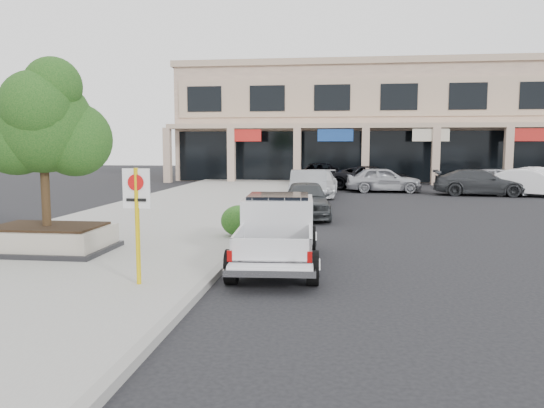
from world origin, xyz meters
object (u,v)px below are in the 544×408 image
at_px(no_parking_sign, 137,210).
at_px(lot_car_e, 498,179).
at_px(lot_car_f, 544,181).
at_px(lot_car_d, 373,178).
at_px(curb_car_c, 319,183).
at_px(lot_car_a, 384,180).
at_px(lot_car_b, 530,183).
at_px(pickup_truck, 276,232).
at_px(curb_car_d, 319,175).
at_px(curb_car_a, 306,199).
at_px(planter, 48,239).
at_px(planter_tree, 51,124).
at_px(curb_car_b, 309,187).
at_px(lot_car_c, 480,182).

height_order(no_parking_sign, lot_car_e, no_parking_sign).
bearing_deg(lot_car_f, lot_car_d, 86.08).
bearing_deg(curb_car_c, lot_car_a, 39.91).
bearing_deg(curb_car_c, no_parking_sign, -96.17).
bearing_deg(lot_car_b, curb_car_c, 117.60).
bearing_deg(pickup_truck, lot_car_e, 59.32).
bearing_deg(pickup_truck, no_parking_sign, -137.27).
bearing_deg(lot_car_d, curb_car_d, 68.17).
height_order(curb_car_c, lot_car_d, lot_car_d).
height_order(lot_car_b, lot_car_f, lot_car_f).
relative_size(curb_car_a, curb_car_c, 0.86).
distance_m(pickup_truck, curb_car_d, 24.77).
relative_size(planter, planter_tree, 0.80).
xyz_separation_m(planter_tree, lot_car_e, (17.21, 21.85, -2.66)).
xyz_separation_m(planter_tree, no_parking_sign, (3.42, -2.98, -1.78)).
distance_m(curb_car_b, curb_car_c, 4.08).
bearing_deg(lot_car_d, lot_car_c, -101.23).
xyz_separation_m(curb_car_d, lot_car_d, (3.57, -2.69, -0.03)).
relative_size(planter_tree, curb_car_d, 0.69).
xyz_separation_m(curb_car_b, lot_car_a, (4.18, 7.10, -0.05)).
bearing_deg(curb_car_c, lot_car_f, 14.07).
height_order(curb_car_a, lot_car_a, lot_car_a).
bearing_deg(lot_car_e, planter_tree, 133.57).
relative_size(planter, lot_car_a, 0.70).
xyz_separation_m(lot_car_d, lot_car_e, (7.71, 0.18, -0.02)).
relative_size(planter_tree, lot_car_c, 0.78).
distance_m(planter_tree, lot_car_b, 25.83).
bearing_deg(lot_car_a, lot_car_d, 17.37).
bearing_deg(pickup_truck, lot_car_a, 74.86).
bearing_deg(lot_car_e, curb_car_a, 132.55).
xyz_separation_m(pickup_truck, lot_car_d, (3.63, 22.08, -0.05)).
bearing_deg(curb_car_a, lot_car_c, 41.82).
distance_m(curb_car_c, lot_car_d, 5.62).
height_order(curb_car_b, curb_car_d, curb_car_b).
bearing_deg(curb_car_c, planter_tree, -108.19).
bearing_deg(planter, curb_car_b, 65.64).
bearing_deg(no_parking_sign, pickup_truck, 46.41).
height_order(curb_car_b, lot_car_b, curb_car_b).
relative_size(lot_car_b, lot_car_e, 1.07).
distance_m(planter, lot_car_a, 22.73).
distance_m(pickup_truck, curb_car_a, 8.60).
distance_m(no_parking_sign, lot_car_e, 28.42).
bearing_deg(no_parking_sign, lot_car_f, 55.36).
distance_m(lot_car_b, lot_car_d, 9.06).
distance_m(no_parking_sign, lot_car_f, 27.98).
relative_size(planter_tree, pickup_truck, 0.77).
bearing_deg(lot_car_d, lot_car_a, -144.97).
relative_size(planter, lot_car_d, 0.58).
bearing_deg(pickup_truck, lot_car_b, 53.59).
height_order(curb_car_a, lot_car_e, lot_car_e).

